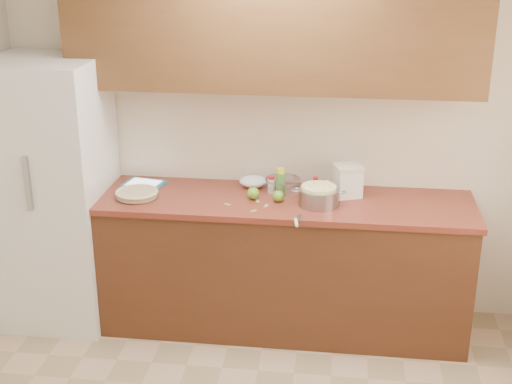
# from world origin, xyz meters

# --- Properties ---
(room_shell) EXTENTS (3.60, 3.60, 3.60)m
(room_shell) POSITION_xyz_m (0.00, 0.00, 1.30)
(room_shell) COLOR tan
(room_shell) RESTS_ON ground
(counter_run) EXTENTS (2.64, 0.68, 0.92)m
(counter_run) POSITION_xyz_m (0.00, 1.48, 0.46)
(counter_run) COLOR #4C2615
(counter_run) RESTS_ON ground
(upper_cabinets) EXTENTS (2.60, 0.34, 0.70)m
(upper_cabinets) POSITION_xyz_m (0.00, 1.63, 1.95)
(upper_cabinets) COLOR #59361B
(upper_cabinets) RESTS_ON room_shell
(fridge) EXTENTS (0.70, 0.70, 1.80)m
(fridge) POSITION_xyz_m (-1.44, 1.44, 0.90)
(fridge) COLOR silver
(fridge) RESTS_ON ground
(pie) EXTENTS (0.29, 0.29, 0.05)m
(pie) POSITION_xyz_m (-0.85, 1.39, 0.94)
(pie) COLOR silver
(pie) RESTS_ON counter_run
(colander) EXTENTS (0.34, 0.25, 0.13)m
(colander) POSITION_xyz_m (0.32, 1.40, 0.98)
(colander) COLOR gray
(colander) RESTS_ON counter_run
(flour_canister) EXTENTS (0.22, 0.22, 0.21)m
(flour_canister) POSITION_xyz_m (0.50, 1.59, 1.03)
(flour_canister) COLOR white
(flour_canister) RESTS_ON counter_run
(tablet) EXTENTS (0.29, 0.24, 0.02)m
(tablet) POSITION_xyz_m (-0.87, 1.62, 0.93)
(tablet) COLOR teal
(tablet) RESTS_ON counter_run
(paring_knife) EXTENTS (0.05, 0.20, 0.02)m
(paring_knife) POSITION_xyz_m (0.21, 1.09, 0.93)
(paring_knife) COLOR gray
(paring_knife) RESTS_ON counter_run
(lemon_bottle) EXTENTS (0.06, 0.06, 0.17)m
(lemon_bottle) POSITION_xyz_m (0.07, 1.58, 1.00)
(lemon_bottle) COLOR #4C8C38
(lemon_bottle) RESTS_ON counter_run
(cinnamon_shaker) EXTENTS (0.05, 0.05, 0.12)m
(cinnamon_shaker) POSITION_xyz_m (0.00, 1.58, 0.98)
(cinnamon_shaker) COLOR beige
(cinnamon_shaker) RESTS_ON counter_run
(vanilla_bottle) EXTENTS (0.04, 0.04, 0.10)m
(vanilla_bottle) POSITION_xyz_m (0.29, 1.64, 0.97)
(vanilla_bottle) COLOR black
(vanilla_bottle) RESTS_ON counter_run
(mixing_bowl) EXTENTS (0.24, 0.24, 0.09)m
(mixing_bowl) POSITION_xyz_m (0.08, 1.63, 0.97)
(mixing_bowl) COLOR silver
(mixing_bowl) RESTS_ON counter_run
(paper_towel) EXTENTS (0.20, 0.17, 0.08)m
(paper_towel) POSITION_xyz_m (-0.13, 1.68, 0.96)
(paper_towel) COLOR white
(paper_towel) RESTS_ON counter_run
(apple_left) EXTENTS (0.08, 0.08, 0.09)m
(apple_left) POSITION_xyz_m (-0.10, 1.45, 0.96)
(apple_left) COLOR #5C8F25
(apple_left) RESTS_ON counter_run
(apple_center) EXTENTS (0.07, 0.07, 0.09)m
(apple_center) POSITION_xyz_m (0.07, 1.43, 0.96)
(apple_center) COLOR #5C8F25
(apple_center) RESTS_ON counter_run
(peel_a) EXTENTS (0.03, 0.05, 0.00)m
(peel_a) POSITION_xyz_m (-0.07, 1.42, 0.92)
(peel_a) COLOR #88BE5C
(peel_a) RESTS_ON counter_run
(peel_b) EXTENTS (0.03, 0.05, 0.00)m
(peel_b) POSITION_xyz_m (-0.00, 1.34, 0.92)
(peel_b) COLOR #88BE5C
(peel_b) RESTS_ON counter_run
(peel_c) EXTENTS (0.05, 0.04, 0.00)m
(peel_c) POSITION_xyz_m (-0.25, 1.34, 0.92)
(peel_c) COLOR #88BE5C
(peel_c) RESTS_ON counter_run
(peel_d) EXTENTS (0.04, 0.04, 0.00)m
(peel_d) POSITION_xyz_m (-0.07, 1.25, 0.92)
(peel_d) COLOR #88BE5C
(peel_d) RESTS_ON counter_run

